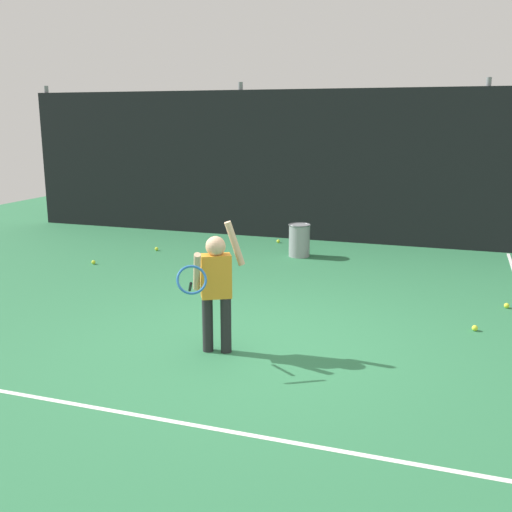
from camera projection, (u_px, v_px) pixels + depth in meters
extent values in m
plane|color=#2D7247|center=(257.00, 344.00, 6.34)|extent=(20.00, 20.00, 0.00)
cube|color=white|center=(184.00, 423.00, 4.69)|extent=(9.00, 0.05, 0.00)
cube|color=black|center=(353.00, 167.00, 11.18)|extent=(13.84, 0.08, 2.86)
cylinder|color=slate|center=(51.00, 156.00, 13.34)|extent=(0.09, 0.09, 3.01)
cylinder|color=slate|center=(241.00, 160.00, 11.93)|extent=(0.09, 0.09, 3.01)
cylinder|color=slate|center=(482.00, 166.00, 10.51)|extent=(0.09, 0.09, 3.01)
cylinder|color=#232326|center=(208.00, 324.00, 6.09)|extent=(0.11, 0.11, 0.58)
cylinder|color=#232326|center=(226.00, 325.00, 6.06)|extent=(0.11, 0.11, 0.58)
cube|color=orange|center=(216.00, 276.00, 5.96)|extent=(0.34, 0.29, 0.44)
sphere|color=tan|center=(216.00, 246.00, 5.89)|extent=(0.20, 0.20, 0.20)
cylinder|color=tan|center=(235.00, 243.00, 5.94)|extent=(0.21, 0.16, 0.46)
cylinder|color=tan|center=(197.00, 272.00, 5.85)|extent=(0.20, 0.29, 0.43)
cylinder|color=black|center=(190.00, 287.00, 5.75)|extent=(0.14, 0.22, 0.15)
torus|color=#2666B2|center=(192.00, 280.00, 5.51)|extent=(0.33, 0.28, 0.26)
cylinder|color=gray|center=(299.00, 241.00, 10.28)|extent=(0.36, 0.36, 0.55)
torus|color=#595B60|center=(300.00, 225.00, 10.21)|extent=(0.38, 0.38, 0.02)
sphere|color=#CCE033|center=(475.00, 328.00, 6.72)|extent=(0.07, 0.07, 0.07)
sphere|color=#CCE033|center=(278.00, 241.00, 11.43)|extent=(0.07, 0.07, 0.07)
sphere|color=#CCE033|center=(157.00, 249.00, 10.75)|extent=(0.07, 0.07, 0.07)
sphere|color=#CCE033|center=(94.00, 262.00, 9.77)|extent=(0.07, 0.07, 0.07)
sphere|color=#CCE033|center=(507.00, 306.00, 7.52)|extent=(0.07, 0.07, 0.07)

